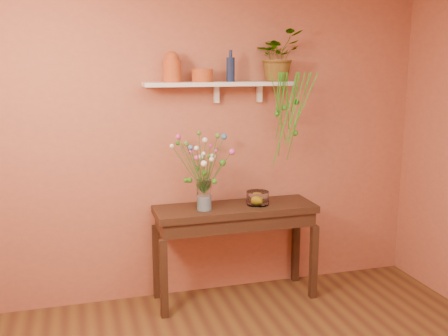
{
  "coord_description": "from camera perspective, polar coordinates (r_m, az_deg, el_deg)",
  "views": [
    {
      "loc": [
        -1.15,
        -2.44,
        2.09
      ],
      "look_at": [
        0.0,
        1.55,
        1.25
      ],
      "focal_mm": 41.5,
      "sensor_mm": 36.0,
      "label": 1
    }
  ],
  "objects": [
    {
      "name": "room",
      "position": [
        2.8,
        8.83,
        -4.01
      ],
      "size": [
        4.04,
        4.04,
        2.7
      ],
      "color": "brown",
      "rests_on": "ground"
    },
    {
      "name": "plant_fronds",
      "position": [
        4.56,
        7.11,
        6.41
      ],
      "size": [
        0.38,
        0.3,
        0.81
      ],
      "color": "#2F771B",
      "rests_on": "wall_shelf"
    },
    {
      "name": "lemon",
      "position": [
        4.59,
        3.66,
        -3.53
      ],
      "size": [
        0.08,
        0.08,
        0.08
      ],
      "primitive_type": "sphere",
      "color": "yellow",
      "rests_on": "glass_bowl"
    },
    {
      "name": "bouquet",
      "position": [
        4.35,
        -2.25,
        1.1
      ],
      "size": [
        0.51,
        0.45,
        0.52
      ],
      "color": "#386B28",
      "rests_on": "glass_vase"
    },
    {
      "name": "glass_vase",
      "position": [
        4.42,
        -2.2,
        -3.23
      ],
      "size": [
        0.13,
        0.13,
        0.26
      ],
      "color": "white",
      "rests_on": "sideboard"
    },
    {
      "name": "terracotta_jug",
      "position": [
        4.37,
        -5.76,
        10.95
      ],
      "size": [
        0.19,
        0.19,
        0.25
      ],
      "color": "#B95324",
      "rests_on": "wall_shelf"
    },
    {
      "name": "glass_bowl",
      "position": [
        4.6,
        3.72,
        -3.37
      ],
      "size": [
        0.2,
        0.2,
        0.12
      ],
      "color": "white",
      "rests_on": "sideboard"
    },
    {
      "name": "carton",
      "position": [
        4.44,
        -2.16,
        -3.91
      ],
      "size": [
        0.06,
        0.05,
        0.11
      ],
      "primitive_type": "cube",
      "rotation": [
        0.0,
        0.0,
        -0.21
      ],
      "color": "teal",
      "rests_on": "sideboard"
    },
    {
      "name": "spider_plant",
      "position": [
        4.65,
        5.95,
        12.21
      ],
      "size": [
        0.5,
        0.48,
        0.44
      ],
      "primitive_type": "imported",
      "rotation": [
        0.0,
        0.0,
        0.42
      ],
      "color": "#2F771B",
      "rests_on": "wall_shelf"
    },
    {
      "name": "wall_shelf",
      "position": [
        4.49,
        -0.41,
        9.19
      ],
      "size": [
        1.3,
        0.24,
        0.19
      ],
      "color": "white",
      "rests_on": "room"
    },
    {
      "name": "terracotta_pot",
      "position": [
        4.43,
        -2.4,
        10.15
      ],
      "size": [
        0.2,
        0.2,
        0.11
      ],
      "primitive_type": "cylinder",
      "rotation": [
        0.0,
        0.0,
        -0.15
      ],
      "color": "#B95324",
      "rests_on": "wall_shelf"
    },
    {
      "name": "blue_bottle",
      "position": [
        4.49,
        0.73,
        10.86
      ],
      "size": [
        0.09,
        0.09,
        0.27
      ],
      "color": "#152244",
      "rests_on": "wall_shelf"
    },
    {
      "name": "sideboard",
      "position": [
        4.6,
        1.24,
        -5.7
      ],
      "size": [
        1.42,
        0.46,
        0.86
      ],
      "color": "#3D2418",
      "rests_on": "ground"
    }
  ]
}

